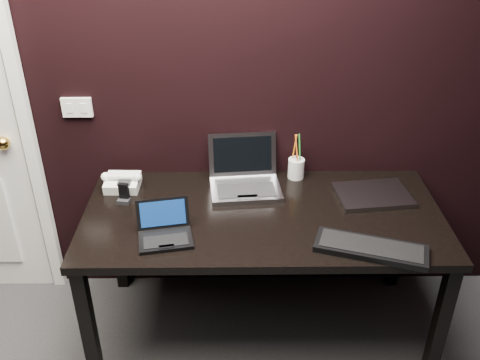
{
  "coord_description": "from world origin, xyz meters",
  "views": [
    {
      "loc": [
        0.17,
        -0.71,
        2.15
      ],
      "look_at": [
        0.19,
        1.35,
        0.95
      ],
      "focal_mm": 40.0,
      "sensor_mm": 36.0,
      "label": 1
    }
  ],
  "objects_px": {
    "netbook": "(165,232)",
    "pen_cup": "(296,167)",
    "ext_keyboard": "(371,248)",
    "closed_laptop": "(373,195)",
    "desk_phone": "(122,182)",
    "mobile_phone": "(124,195)",
    "desk": "(263,226)",
    "silver_laptop": "(245,179)"
  },
  "relations": [
    {
      "from": "desk_phone",
      "to": "silver_laptop",
      "type": "bearing_deg",
      "value": 0.33
    },
    {
      "from": "closed_laptop",
      "to": "mobile_phone",
      "type": "height_order",
      "value": "mobile_phone"
    },
    {
      "from": "ext_keyboard",
      "to": "mobile_phone",
      "type": "distance_m",
      "value": 1.19
    },
    {
      "from": "silver_laptop",
      "to": "pen_cup",
      "type": "relative_size",
      "value": 1.51
    },
    {
      "from": "closed_laptop",
      "to": "mobile_phone",
      "type": "relative_size",
      "value": 3.88
    },
    {
      "from": "desk",
      "to": "netbook",
      "type": "bearing_deg",
      "value": -156.42
    },
    {
      "from": "silver_laptop",
      "to": "pen_cup",
      "type": "height_order",
      "value": "pen_cup"
    },
    {
      "from": "netbook",
      "to": "ext_keyboard",
      "type": "distance_m",
      "value": 0.89
    },
    {
      "from": "silver_laptop",
      "to": "closed_laptop",
      "type": "bearing_deg",
      "value": -9.07
    },
    {
      "from": "desk_phone",
      "to": "pen_cup",
      "type": "bearing_deg",
      "value": 6.7
    },
    {
      "from": "desk",
      "to": "pen_cup",
      "type": "relative_size",
      "value": 6.8
    },
    {
      "from": "netbook",
      "to": "pen_cup",
      "type": "distance_m",
      "value": 0.82
    },
    {
      "from": "ext_keyboard",
      "to": "desk_phone",
      "type": "relative_size",
      "value": 2.4
    },
    {
      "from": "netbook",
      "to": "closed_laptop",
      "type": "bearing_deg",
      "value": 18.26
    },
    {
      "from": "netbook",
      "to": "closed_laptop",
      "type": "height_order",
      "value": "netbook"
    },
    {
      "from": "desk",
      "to": "netbook",
      "type": "relative_size",
      "value": 6.38
    },
    {
      "from": "desk",
      "to": "mobile_phone",
      "type": "xyz_separation_m",
      "value": [
        -0.67,
        0.1,
        0.11
      ]
    },
    {
      "from": "desk",
      "to": "silver_laptop",
      "type": "xyz_separation_m",
      "value": [
        -0.08,
        0.24,
        0.12
      ]
    },
    {
      "from": "netbook",
      "to": "mobile_phone",
      "type": "xyz_separation_m",
      "value": [
        -0.23,
        0.3,
        0.01
      ]
    },
    {
      "from": "desk_phone",
      "to": "ext_keyboard",
      "type": "bearing_deg",
      "value": -24.75
    },
    {
      "from": "netbook",
      "to": "ext_keyboard",
      "type": "relative_size",
      "value": 0.54
    },
    {
      "from": "closed_laptop",
      "to": "mobile_phone",
      "type": "distance_m",
      "value": 1.22
    },
    {
      "from": "desk_phone",
      "to": "closed_laptop",
      "type": "bearing_deg",
      "value": -4.45
    },
    {
      "from": "desk",
      "to": "closed_laptop",
      "type": "height_order",
      "value": "closed_laptop"
    },
    {
      "from": "pen_cup",
      "to": "mobile_phone",
      "type": "bearing_deg",
      "value": -164.83
    },
    {
      "from": "closed_laptop",
      "to": "silver_laptop",
      "type": "bearing_deg",
      "value": 170.93
    },
    {
      "from": "ext_keyboard",
      "to": "closed_laptop",
      "type": "relative_size",
      "value": 1.3
    },
    {
      "from": "ext_keyboard",
      "to": "netbook",
      "type": "bearing_deg",
      "value": 173.27
    },
    {
      "from": "netbook",
      "to": "pen_cup",
      "type": "xyz_separation_m",
      "value": [
        0.63,
        0.53,
        0.03
      ]
    },
    {
      "from": "desk_phone",
      "to": "pen_cup",
      "type": "distance_m",
      "value": 0.9
    },
    {
      "from": "closed_laptop",
      "to": "pen_cup",
      "type": "height_order",
      "value": "pen_cup"
    },
    {
      "from": "silver_laptop",
      "to": "mobile_phone",
      "type": "height_order",
      "value": "silver_laptop"
    },
    {
      "from": "mobile_phone",
      "to": "desk",
      "type": "bearing_deg",
      "value": -8.76
    },
    {
      "from": "desk",
      "to": "closed_laptop",
      "type": "distance_m",
      "value": 0.57
    },
    {
      "from": "ext_keyboard",
      "to": "desk_phone",
      "type": "bearing_deg",
      "value": 155.25
    },
    {
      "from": "ext_keyboard",
      "to": "closed_laptop",
      "type": "bearing_deg",
      "value": 76.33
    },
    {
      "from": "mobile_phone",
      "to": "pen_cup",
      "type": "bearing_deg",
      "value": 15.17
    },
    {
      "from": "ext_keyboard",
      "to": "desk_phone",
      "type": "height_order",
      "value": "desk_phone"
    },
    {
      "from": "ext_keyboard",
      "to": "pen_cup",
      "type": "xyz_separation_m",
      "value": [
        -0.26,
        0.63,
        0.04
      ]
    },
    {
      "from": "desk",
      "to": "mobile_phone",
      "type": "height_order",
      "value": "mobile_phone"
    },
    {
      "from": "silver_laptop",
      "to": "desk_phone",
      "type": "relative_size",
      "value": 1.81
    },
    {
      "from": "closed_laptop",
      "to": "netbook",
      "type": "bearing_deg",
      "value": -161.74
    }
  ]
}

